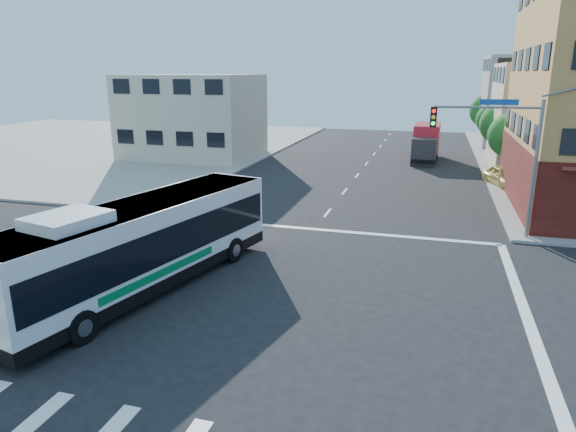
# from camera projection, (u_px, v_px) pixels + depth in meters

# --- Properties ---
(ground) EXTENTS (120.00, 120.00, 0.00)m
(ground) POSITION_uv_depth(u_px,v_px,m) (257.00, 302.00, 19.12)
(ground) COLOR black
(ground) RESTS_ON ground
(sidewalk_nw) EXTENTS (50.00, 50.00, 0.15)m
(sidewalk_nw) POSITION_uv_depth(u_px,v_px,m) (75.00, 143.00, 60.73)
(sidewalk_nw) COLOR gray
(sidewalk_nw) RESTS_ON ground
(building_east_near) EXTENTS (12.06, 10.06, 9.00)m
(building_east_near) POSITION_uv_depth(u_px,v_px,m) (567.00, 116.00, 44.86)
(building_east_near) COLOR beige
(building_east_near) RESTS_ON ground
(building_east_far) EXTENTS (12.06, 10.06, 10.00)m
(building_east_far) POSITION_uv_depth(u_px,v_px,m) (539.00, 102.00, 57.68)
(building_east_far) COLOR gray
(building_east_far) RESTS_ON ground
(building_west) EXTENTS (12.06, 10.06, 8.00)m
(building_west) POSITION_uv_depth(u_px,v_px,m) (193.00, 117.00, 50.27)
(building_west) COLOR beige
(building_west) RESTS_ON ground
(signal_mast_ne) EXTENTS (7.91, 1.13, 8.07)m
(signal_mast_ne) POSITION_uv_depth(u_px,v_px,m) (501.00, 141.00, 25.20)
(signal_mast_ne) COLOR gray
(signal_mast_ne) RESTS_ON ground
(street_tree_a) EXTENTS (3.60, 3.60, 5.53)m
(street_tree_a) POSITION_uv_depth(u_px,v_px,m) (513.00, 133.00, 40.85)
(street_tree_a) COLOR #372014
(street_tree_a) RESTS_ON ground
(street_tree_b) EXTENTS (3.80, 3.80, 5.79)m
(street_tree_b) POSITION_uv_depth(u_px,v_px,m) (502.00, 121.00, 48.21)
(street_tree_b) COLOR #372014
(street_tree_b) RESTS_ON ground
(street_tree_c) EXTENTS (3.40, 3.40, 5.29)m
(street_tree_c) POSITION_uv_depth(u_px,v_px,m) (493.00, 118.00, 55.69)
(street_tree_c) COLOR #372014
(street_tree_c) RESTS_ON ground
(street_tree_d) EXTENTS (4.00, 4.00, 6.03)m
(street_tree_d) POSITION_uv_depth(u_px,v_px,m) (487.00, 109.00, 62.98)
(street_tree_d) COLOR #372014
(street_tree_d) RESTS_ON ground
(transit_bus) EXTENTS (5.63, 13.24, 3.83)m
(transit_bus) POSITION_uv_depth(u_px,v_px,m) (143.00, 244.00, 19.77)
(transit_bus) COLOR black
(transit_bus) RESTS_ON ground
(box_truck) EXTENTS (2.47, 7.63, 3.40)m
(box_truck) POSITION_uv_depth(u_px,v_px,m) (426.00, 143.00, 49.05)
(box_truck) COLOR #2A2A30
(box_truck) RESTS_ON ground
(parked_car) EXTENTS (3.10, 4.81, 1.52)m
(parked_car) POSITION_uv_depth(u_px,v_px,m) (504.00, 176.00, 38.13)
(parked_car) COLOR #CFB853
(parked_car) RESTS_ON ground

